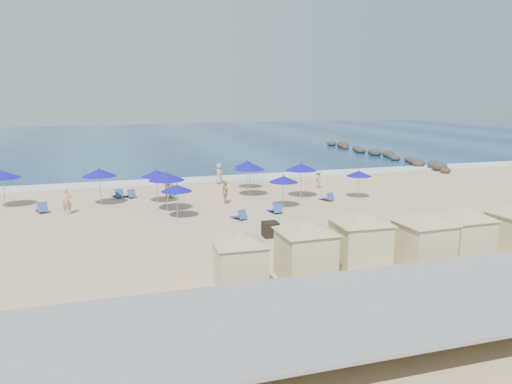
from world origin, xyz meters
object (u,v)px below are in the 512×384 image
at_px(cabana_1, 306,242).
at_px(beachgoer_4, 219,174).
at_px(umbrella_9, 359,174).
at_px(beachgoer_2, 226,192).
at_px(rock_jetty, 380,154).
at_px(beachgoer_0, 67,202).
at_px(cabana_4, 464,227).
at_px(umbrella_2, 166,176).
at_px(cabana_3, 424,232).
at_px(umbrella_7, 247,164).
at_px(cabana_2, 360,232).
at_px(umbrella_8, 301,167).
at_px(umbrella_3, 157,173).
at_px(umbrella_5, 250,166).
at_px(beachgoer_3, 318,180).
at_px(umbrella_6, 284,179).
at_px(trash_bin, 270,229).
at_px(umbrella_0, 2,175).
at_px(cabana_0, 240,253).
at_px(umbrella_1, 99,173).
at_px(beachgoer_1, 168,185).

relative_size(cabana_1, beachgoer_4, 2.56).
bearing_deg(umbrella_9, beachgoer_2, 173.34).
distance_m(rock_jetty, beachgoer_0, 39.71).
xyz_separation_m(cabana_4, umbrella_2, (-11.87, 13.69, 0.75)).
bearing_deg(beachgoer_0, cabana_3, -52.45).
bearing_deg(umbrella_7, beachgoer_0, -160.59).
relative_size(cabana_2, beachgoer_0, 2.80).
bearing_deg(umbrella_8, umbrella_3, 172.25).
bearing_deg(cabana_4, umbrella_7, 103.40).
bearing_deg(cabana_1, beachgoer_0, 124.17).
relative_size(umbrella_5, beachgoer_4, 1.51).
bearing_deg(beachgoer_3, umbrella_6, -25.03).
bearing_deg(rock_jetty, umbrella_7, -144.95).
bearing_deg(cabana_1, umbrella_7, 80.71).
height_order(trash_bin, cabana_3, cabana_3).
bearing_deg(umbrella_0, cabana_0, -58.03).
relative_size(cabana_3, umbrella_0, 1.70).
xyz_separation_m(rock_jetty, umbrella_7, (-21.15, -14.84, 1.69)).
bearing_deg(beachgoer_4, umbrella_1, 130.55).
bearing_deg(beachgoer_4, cabana_0, 178.86).
height_order(cabana_0, cabana_2, cabana_2).
xyz_separation_m(cabana_0, umbrella_8, (8.92, 15.34, 0.85)).
height_order(umbrella_2, beachgoer_1, umbrella_2).
relative_size(trash_bin, umbrella_6, 0.36).
xyz_separation_m(umbrella_0, beachgoer_4, (15.91, 4.52, -1.42)).
relative_size(umbrella_5, umbrella_8, 0.99).
bearing_deg(umbrella_0, beachgoer_2, -12.32).
bearing_deg(cabana_1, beachgoer_1, 100.22).
xyz_separation_m(cabana_1, beachgoer_1, (-3.29, 18.23, -0.69)).
bearing_deg(cabana_4, beachgoer_4, 105.56).
bearing_deg(umbrella_7, cabana_0, -107.08).
xyz_separation_m(cabana_0, beachgoer_3, (11.58, 18.17, -0.71)).
relative_size(cabana_3, umbrella_9, 2.11).
height_order(cabana_3, beachgoer_4, cabana_3).
bearing_deg(cabana_2, beachgoer_2, 99.84).
height_order(umbrella_1, beachgoer_3, umbrella_1).
bearing_deg(umbrella_2, beachgoer_2, 16.34).
bearing_deg(umbrella_1, cabana_0, -73.04).
bearing_deg(umbrella_1, umbrella_3, -5.14).
xyz_separation_m(umbrella_3, beachgoer_3, (12.97, 1.43, -1.35)).
distance_m(rock_jetty, umbrella_2, 35.23).
bearing_deg(beachgoer_1, cabana_2, 154.04).
relative_size(umbrella_2, beachgoer_0, 1.63).
relative_size(trash_bin, umbrella_5, 0.31).
bearing_deg(beachgoer_3, umbrella_1, -68.92).
relative_size(umbrella_3, beachgoer_3, 1.58).
distance_m(umbrella_1, beachgoer_2, 8.72).
bearing_deg(umbrella_7, umbrella_6, -86.45).
bearing_deg(umbrella_3, beachgoer_0, -164.96).
bearing_deg(trash_bin, umbrella_2, 123.99).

